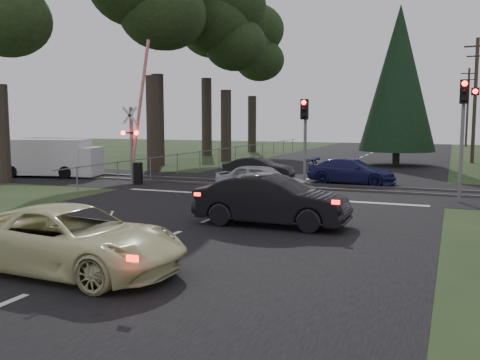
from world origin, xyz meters
The scene contains 24 objects.
ground centered at (0.00, 0.00, 0.00)m, with size 120.00×120.00×0.00m, color #233618.
road centered at (0.00, 10.00, 0.01)m, with size 14.00×100.00×0.01m, color black.
rail_corridor centered at (0.00, 12.00, 0.01)m, with size 120.00×8.00×0.01m, color black.
stop_line centered at (0.00, 8.20, 0.01)m, with size 13.00×0.35×0.00m, color silver.
rail_near centered at (0.00, 11.20, 0.05)m, with size 120.00×0.12×0.10m, color #59544C.
rail_far centered at (0.00, 12.80, 0.05)m, with size 120.00×0.12×0.10m, color #59544C.
crossing_signal centered at (-7.27, 9.79, 2.06)m, with size 1.62×0.38×6.96m.
traffic_signal_right centered at (7.55, 9.47, 3.31)m, with size 0.68×0.48×4.70m.
traffic_signal_center centered at (1.00, 10.68, 2.81)m, with size 0.32×0.48×4.10m.
utility_pole_mid centered at (8.50, 30.00, 4.73)m, with size 1.80×0.26×9.00m.
utility_pole_far centered at (8.50, 55.00, 4.73)m, with size 1.80×0.26×9.00m.
euc_tree_a centered at (-10.00, 16.00, 10.31)m, with size 6.50×6.50×14.30m.
euc_tree_b centered at (-12.00, 20.00, 11.11)m, with size 7.00×7.00×15.40m.
euc_tree_c centered at (-9.00, 25.00, 9.51)m, with size 6.00×6.00×13.20m.
euc_tree_d centered at (-13.00, 30.00, 11.91)m, with size 7.50×7.50×16.50m.
euc_tree_e centered at (-11.00, 36.00, 9.51)m, with size 6.00×6.00×13.20m.
conifer_tree centered at (3.50, 26.00, 5.99)m, with size 5.20×5.20×11.00m.
fence_left centered at (-7.80, 22.50, 0.00)m, with size 0.10×36.00×1.20m, color slate, non-canonical shape.
cream_coupe centered at (-0.20, -3.68, 0.70)m, with size 2.33×5.04×1.40m, color beige.
dark_hatchback centered at (2.16, 2.62, 0.77)m, with size 1.62×4.66×1.53m, color black.
silver_car centered at (-0.20, 8.36, 0.67)m, with size 1.58×3.93×1.34m, color #AFB2B7.
blue_sedan centered at (2.54, 14.01, 0.63)m, with size 1.77×4.36×1.26m, color navy.
dark_car_far centered at (-2.25, 13.63, 0.61)m, with size 1.28×3.68×1.21m, color black.
white_van centered at (-13.58, 11.16, 1.06)m, with size 5.68×3.18×2.10m.
Camera 1 is at (7.23, -12.61, 3.24)m, focal length 40.00 mm.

